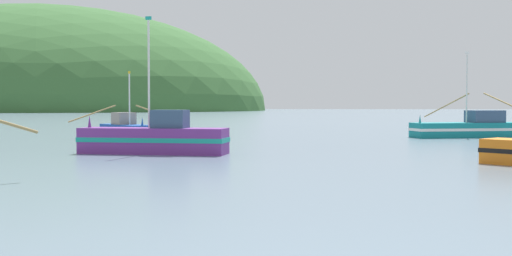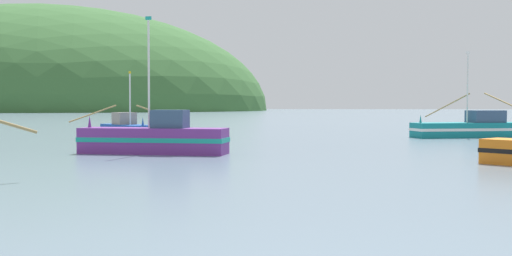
{
  "view_description": "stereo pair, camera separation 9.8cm",
  "coord_description": "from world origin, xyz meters",
  "views": [
    {
      "loc": [
        -0.26,
        -7.86,
        2.88
      ],
      "look_at": [
        -3.21,
        29.56,
        1.4
      ],
      "focal_mm": 44.23,
      "sensor_mm": 36.0,
      "label": 1
    },
    {
      "loc": [
        -0.16,
        -7.86,
        2.88
      ],
      "look_at": [
        -3.21,
        29.56,
        1.4
      ],
      "focal_mm": 44.23,
      "sensor_mm": 36.0,
      "label": 2
    }
  ],
  "objects": [
    {
      "name": "hill_far_right",
      "position": [
        -107.79,
        241.3,
        0.0
      ],
      "size": [
        183.09,
        146.47,
        83.77
      ],
      "primitive_type": "ellipsoid",
      "color": "#386633",
      "rests_on": "ground"
    },
    {
      "name": "fishing_boat_purple",
      "position": [
        -8.83,
        27.41,
        0.87
      ],
      "size": [
        8.69,
        2.89,
        7.8
      ],
      "rotation": [
        0.0,
        0.0,
        3.04
      ],
      "color": "#6B2D84",
      "rests_on": "ground"
    },
    {
      "name": "fishing_boat_teal",
      "position": [
        14.2,
        46.66,
        0.79
      ],
      "size": [
        11.4,
        18.2,
        7.22
      ],
      "rotation": [
        0.0,
        0.0,
        3.42
      ],
      "color": "#147F84",
      "rests_on": "ground"
    },
    {
      "name": "fishing_boat_blue",
      "position": [
        -15.63,
        44.98,
        0.71
      ],
      "size": [
        7.61,
        6.92,
        5.58
      ],
      "rotation": [
        0.0,
        0.0,
        5.45
      ],
      "color": "#19479E",
      "rests_on": "ground"
    }
  ]
}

